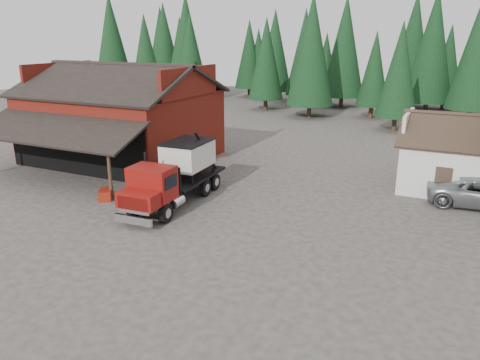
% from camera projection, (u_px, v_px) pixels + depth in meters
% --- Properties ---
extents(ground, '(120.00, 120.00, 0.00)m').
position_uv_depth(ground, '(173.00, 229.00, 22.83)').
color(ground, '#3F3631').
rests_on(ground, ground).
extents(red_barn, '(12.80, 13.63, 7.18)m').
position_uv_depth(red_barn, '(122.00, 123.00, 35.11)').
color(red_barn, maroon).
rests_on(red_barn, ground).
extents(farmhouse, '(8.60, 6.42, 4.65)m').
position_uv_depth(farmhouse, '(474.00, 163.00, 28.12)').
color(farmhouse, silver).
rests_on(farmhouse, ground).
extents(conifer_backdrop, '(76.00, 16.00, 16.00)m').
position_uv_depth(conifer_backdrop, '(359.00, 110.00, 58.94)').
color(conifer_backdrop, black).
rests_on(conifer_backdrop, ground).
extents(near_pine_a, '(4.40, 4.40, 11.40)m').
position_uv_depth(near_pine_a, '(146.00, 59.00, 54.12)').
color(near_pine_a, '#382619').
rests_on(near_pine_a, ground).
extents(near_pine_b, '(3.96, 3.96, 10.40)m').
position_uv_depth(near_pine_b, '(400.00, 70.00, 44.38)').
color(near_pine_b, '#382619').
rests_on(near_pine_b, ground).
extents(near_pine_d, '(5.28, 5.28, 13.40)m').
position_uv_depth(near_pine_d, '(312.00, 50.00, 51.52)').
color(near_pine_d, '#382619').
rests_on(near_pine_d, ground).
extents(feed_truck, '(2.79, 8.44, 3.76)m').
position_uv_depth(feed_truck, '(176.00, 173.00, 25.90)').
color(feed_truck, black).
rests_on(feed_truck, ground).
extents(equip_box, '(1.17, 1.30, 0.60)m').
position_uv_depth(equip_box, '(106.00, 194.00, 26.84)').
color(equip_box, maroon).
rests_on(equip_box, ground).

